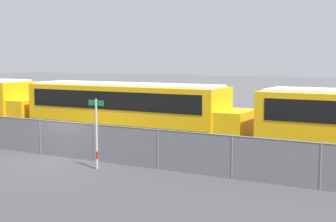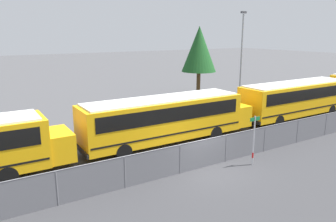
% 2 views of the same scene
% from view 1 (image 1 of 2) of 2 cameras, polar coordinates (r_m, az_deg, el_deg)
% --- Properties ---
extents(ground_plane, '(200.00, 200.00, 0.00)m').
position_cam_1_polar(ground_plane, '(20.75, -12.23, -5.56)').
color(ground_plane, '#424244').
extents(fence, '(75.74, 0.07, 1.57)m').
position_cam_1_polar(fence, '(20.60, -12.28, -3.37)').
color(fence, '#9EA0A5').
rests_on(fence, ground_plane).
extents(school_bus_2, '(12.04, 2.61, 3.02)m').
position_cam_1_polar(school_bus_2, '(23.67, -4.77, 0.42)').
color(school_bus_2, '#EDA80F').
rests_on(school_bus_2, ground_plane).
extents(street_sign, '(0.70, 0.09, 2.72)m').
position_cam_1_polar(street_sign, '(18.12, -8.71, -2.55)').
color(street_sign, '#B7B7BC').
rests_on(street_sign, ground_plane).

